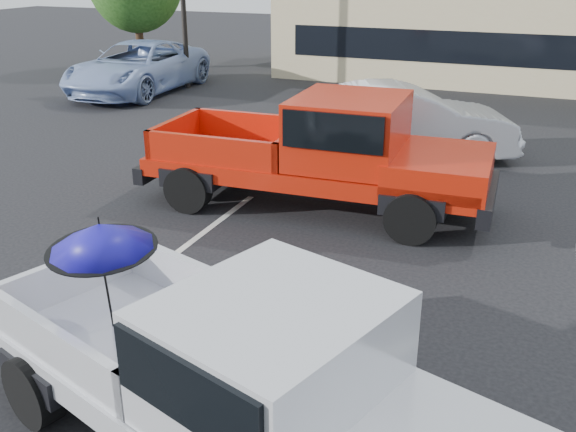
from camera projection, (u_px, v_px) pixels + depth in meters
name	position (u px, v px, depth m)	size (l,w,h in m)	color
ground	(317.00, 349.00, 7.76)	(90.00, 90.00, 0.00)	black
stripe_left	(186.00, 246.00, 10.53)	(0.12, 5.00, 0.01)	silver
silver_pickup	(252.00, 377.00, 5.52)	(6.02, 3.65, 2.06)	black
red_pickup	(338.00, 149.00, 11.63)	(6.57, 2.61, 2.14)	black
silver_sedan	(402.00, 122.00, 14.82)	(1.81, 5.19, 1.71)	silver
blue_suv	(138.00, 67.00, 22.19)	(2.85, 6.18, 1.72)	#8EA6D5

